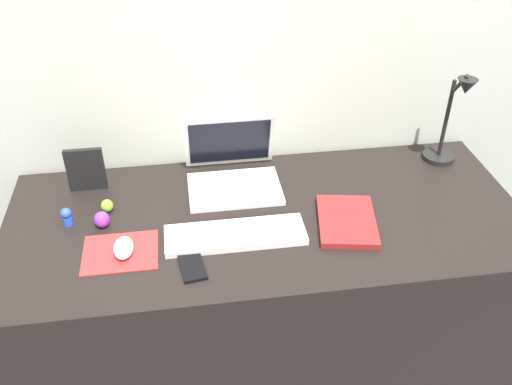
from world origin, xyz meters
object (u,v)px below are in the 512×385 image
laptop (232,167)px  keyboard (235,235)px  toy_figurine_lime (107,206)px  cell_phone (192,265)px  notebook_pad (347,221)px  toy_figurine_blue (67,216)px  picture_frame (86,170)px  mouse (123,248)px  toy_figurine_purple (102,220)px  desk_lamp (451,123)px

laptop → keyboard: 0.30m
laptop → toy_figurine_lime: size_ratio=7.25×
cell_phone → notebook_pad: 0.49m
keyboard → toy_figurine_blue: toy_figurine_blue is taller
keyboard → notebook_pad: 0.34m
keyboard → toy_figurine_lime: toy_figurine_lime is taller
laptop → keyboard: (-0.03, -0.30, -0.04)m
toy_figurine_lime → picture_frame: bearing=117.0°
mouse → toy_figurine_purple: (-0.07, 0.13, 0.00)m
cell_phone → toy_figurine_purple: (-0.25, 0.22, 0.02)m
toy_figurine_lime → cell_phone: bearing=-50.0°
cell_phone → toy_figurine_blue: bearing=137.6°
desk_lamp → toy_figurine_lime: size_ratio=8.46×
laptop → picture_frame: 0.47m
mouse → laptop: bearing=42.9°
laptop → desk_lamp: 0.75m
laptop → mouse: (-0.34, -0.32, -0.03)m
keyboard → cell_phone: (-0.13, -0.11, -0.01)m
toy_figurine_purple → toy_figurine_blue: (-0.10, 0.03, 0.00)m
notebook_pad → picture_frame: (-0.79, 0.30, 0.06)m
keyboard → toy_figurine_blue: size_ratio=7.14×
toy_figurine_purple → mouse: bearing=-63.1°
desk_lamp → toy_figurine_blue: desk_lamp is taller
notebook_pad → picture_frame: picture_frame is taller
toy_figurine_blue → picture_frame: bearing=75.8°
laptop → picture_frame: (-0.47, 0.02, 0.02)m
toy_figurine_lime → toy_figurine_purple: size_ratio=0.81×
mouse → toy_figurine_blue: toy_figurine_blue is taller
laptop → toy_figurine_purple: 0.45m
cell_phone → toy_figurine_lime: toy_figurine_lime is taller
cell_phone → keyboard: bearing=30.0°
cell_phone → mouse: bearing=147.9°
cell_phone → desk_lamp: 1.00m
desk_lamp → keyboard: bearing=-158.8°
desk_lamp → toy_figurine_purple: size_ratio=6.82×
keyboard → notebook_pad: (0.34, 0.02, 0.00)m
mouse → toy_figurine_purple: bearing=116.9°
keyboard → toy_figurine_lime: size_ratio=9.90×
cell_phone → notebook_pad: bearing=6.2°
keyboard → toy_figurine_purple: bearing=163.9°
desk_lamp → toy_figurine_lime: 1.16m
mouse → cell_phone: size_ratio=0.75×
laptop → toy_figurine_purple: size_ratio=5.84×
laptop → cell_phone: size_ratio=2.34×
cell_phone → toy_figurine_purple: bearing=131.3°
toy_figurine_purple → toy_figurine_lime: bearing=82.7°
keyboard → toy_figurine_purple: size_ratio=7.99×
cell_phone → toy_figurine_purple: size_ratio=2.49×
keyboard → cell_phone: 0.17m
notebook_pad → laptop: bearing=148.5°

